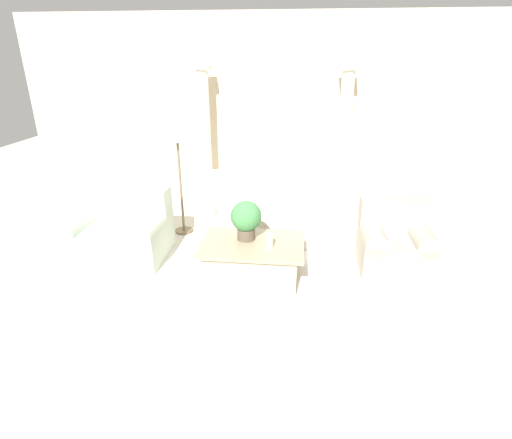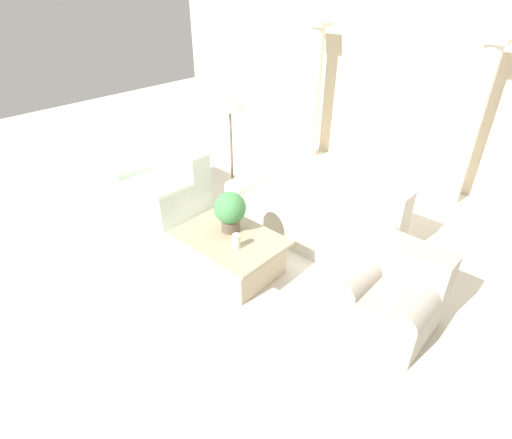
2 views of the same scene
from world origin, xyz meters
TOP-DOWN VIEW (x-y plane):
  - ground_plane at (0.00, 0.00)m, footprint 16.00×16.00m
  - wall_back at (0.00, 3.25)m, footprint 10.00×0.06m
  - sofa_long at (0.22, 0.73)m, footprint 2.24×0.89m
  - loveseat at (-1.82, -0.13)m, footprint 1.24×0.89m
  - coffee_table at (-0.02, -0.54)m, footprint 1.20×0.83m
  - potted_plant at (-0.10, -0.44)m, footprint 0.36×0.36m
  - pillar_candle at (0.19, -0.64)m, footprint 0.09×0.09m
  - floor_lamp at (-1.19, 0.67)m, footprint 0.34×0.34m
  - column_left at (-1.32, 2.81)m, footprint 0.32×0.32m
  - column_right at (1.28, 2.81)m, footprint 0.32×0.32m
  - armchair at (1.70, -0.07)m, footprint 0.85×0.78m

SIDE VIEW (x-z plane):
  - ground_plane at x=0.00m, z-range 0.00..0.00m
  - coffee_table at x=-0.02m, z-range 0.01..0.46m
  - sofa_long at x=0.22m, z-range -0.09..0.77m
  - armchair at x=1.70m, z-range -0.07..0.76m
  - loveseat at x=-1.82m, z-range -0.08..0.78m
  - pillar_candle at x=0.19m, z-range 0.45..0.62m
  - potted_plant at x=-0.10m, z-range 0.48..0.96m
  - column_left at x=-1.32m, z-range 0.03..2.31m
  - column_right at x=1.28m, z-range 0.03..2.31m
  - floor_lamp at x=-1.19m, z-range 0.54..2.14m
  - wall_back at x=0.00m, z-range 0.00..3.20m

